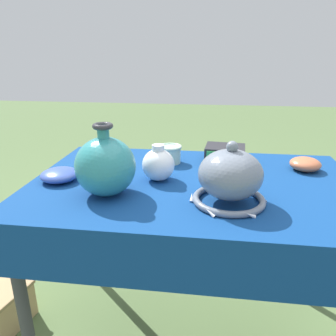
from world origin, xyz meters
name	(u,v)px	position (x,y,z in m)	size (l,w,h in m)	color
ground_plane	(190,336)	(0.00, 0.00, 0.00)	(14.00, 14.00, 0.00)	#567042
display_table	(194,200)	(0.00, -0.01, 0.70)	(1.24, 0.80, 0.77)	#38383D
vase_tall_bulbous	(105,166)	(-0.29, -0.16, 0.88)	(0.20, 0.20, 0.25)	teal
vase_dome_bell	(230,178)	(0.12, -0.17, 0.86)	(0.25, 0.24, 0.21)	slate
mosaic_tile_box	(225,154)	(0.12, 0.24, 0.81)	(0.18, 0.15, 0.08)	#232328
bowl_shallow_cobalt	(60,175)	(-0.51, -0.06, 0.80)	(0.14, 0.14, 0.05)	#3851A8
jar_round_porcelain	(158,164)	(-0.14, -0.01, 0.83)	(0.12, 0.12, 0.14)	white
bowl_shallow_terracotta	(305,164)	(0.45, 0.18, 0.80)	(0.12, 0.12, 0.06)	#BC6642
cup_wide_celadon	(170,153)	(-0.12, 0.21, 0.81)	(0.11, 0.11, 0.08)	#A8CCB7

